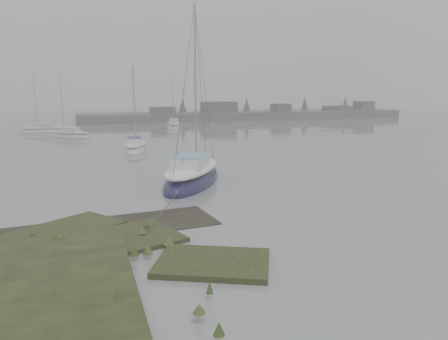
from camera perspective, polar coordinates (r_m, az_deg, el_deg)
ground at (r=43.39m, az=-13.75°, el=2.98°), size 160.00×160.00×0.00m
far_shoreline at (r=80.76m, az=3.80°, el=7.23°), size 60.00×8.00×4.15m
sailboat_main at (r=25.75m, az=-4.17°, el=-0.99°), size 6.06×8.15×11.12m
sailboat_white at (r=39.92m, az=-11.53°, el=2.80°), size 2.98×6.02×8.14m
sailboat_far_a at (r=52.77m, az=-19.55°, el=4.24°), size 5.55×4.89×7.90m
sailboat_far_b at (r=62.49m, az=-6.58°, el=5.68°), size 3.21×6.23×8.39m
sailboat_far_c at (r=59.55m, az=-22.46°, el=4.70°), size 5.62×1.85×7.93m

